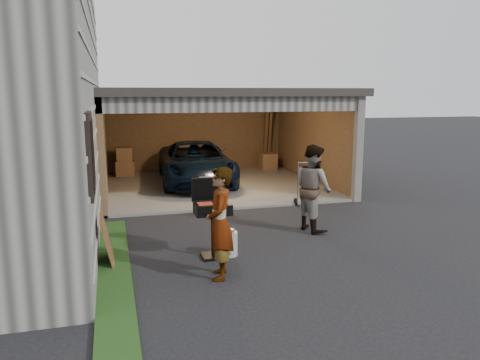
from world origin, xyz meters
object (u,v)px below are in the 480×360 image
object	(u,v)px
man	(313,188)
hand_truck	(304,197)
woman	(220,223)
propane_tank	(229,244)
plywood_panel	(107,240)
minivan	(196,165)
bbq_grill	(212,211)

from	to	relation	value
man	hand_truck	world-z (taller)	man
woman	propane_tank	bearing A→B (deg)	171.11
man	propane_tank	world-z (taller)	man
woman	propane_tank	size ratio (longest dim) A/B	4.01
propane_tank	hand_truck	size ratio (longest dim) A/B	0.39
propane_tank	plywood_panel	xyz separation A→B (m)	(-2.03, 0.13, 0.20)
woman	plywood_panel	bearing A→B (deg)	-108.71
minivan	hand_truck	xyz separation A→B (m)	(2.15, -3.33, -0.42)
woman	bbq_grill	world-z (taller)	woman
woman	hand_truck	xyz separation A→B (m)	(3.09, 3.97, -0.64)
woman	bbq_grill	bearing A→B (deg)	-171.67
plywood_panel	hand_truck	distance (m)	5.58
bbq_grill	minivan	bearing A→B (deg)	82.33
propane_tank	man	bearing A→B (deg)	27.50
propane_tank	hand_truck	bearing A→B (deg)	48.48
bbq_grill	propane_tank	xyz separation A→B (m)	(0.29, -0.03, -0.59)
man	plywood_panel	size ratio (longest dim) A/B	2.12
man	plywood_panel	world-z (taller)	man
hand_truck	minivan	bearing A→B (deg)	125.70
bbq_grill	plywood_panel	bearing A→B (deg)	176.53
plywood_panel	hand_truck	bearing A→B (deg)	31.73
man	bbq_grill	distance (m)	2.54
woman	plywood_panel	size ratio (longest dim) A/B	2.05
woman	man	bearing A→B (deg)	142.74
man	propane_tank	size ratio (longest dim) A/B	4.14
bbq_grill	propane_tank	bearing A→B (deg)	-4.99
man	propane_tank	distance (m)	2.39
man	woman	bearing A→B (deg)	118.30
minivan	woman	xyz separation A→B (m)	(-0.94, -7.31, 0.23)
plywood_panel	bbq_grill	bearing A→B (deg)	-3.47
man	propane_tank	bearing A→B (deg)	106.52
woman	bbq_grill	distance (m)	0.94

